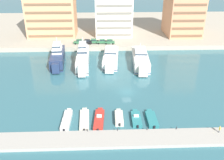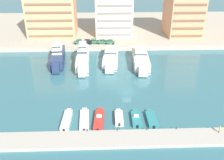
% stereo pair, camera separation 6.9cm
% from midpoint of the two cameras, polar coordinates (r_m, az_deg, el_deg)
% --- Properties ---
extents(ground_plane, '(400.00, 400.00, 0.00)m').
position_cam_midpoint_polar(ground_plane, '(67.66, 3.44, -2.73)').
color(ground_plane, '#336670').
extents(quay_promenade, '(180.00, 70.00, 1.74)m').
position_cam_midpoint_polar(quay_promenade, '(131.68, 0.66, 12.02)').
color(quay_promenade, '#ADA38E').
rests_on(quay_promenade, ground).
extents(pier_dock, '(120.00, 5.12, 0.69)m').
position_cam_midpoint_polar(pier_dock, '(50.89, 5.56, -13.21)').
color(pier_dock, '#A8A399').
rests_on(pier_dock, ground).
extents(yacht_navy_far_left, '(5.69, 19.75, 8.42)m').
position_cam_midpoint_polar(yacht_navy_far_left, '(87.77, -12.29, 5.35)').
color(yacht_navy_far_left, navy).
rests_on(yacht_navy_far_left, ground).
extents(yacht_white_left, '(4.46, 21.19, 8.91)m').
position_cam_midpoint_polar(yacht_white_left, '(84.58, -6.64, 5.15)').
color(yacht_white_left, white).
rests_on(yacht_white_left, ground).
extents(yacht_white_mid_left, '(6.25, 20.09, 6.26)m').
position_cam_midpoint_polar(yacht_white_mid_left, '(86.57, -0.25, 5.20)').
color(yacht_white_mid_left, white).
rests_on(yacht_white_mid_left, ground).
extents(yacht_ivory_center_left, '(6.15, 21.95, 6.53)m').
position_cam_midpoint_polar(yacht_ivory_center_left, '(85.49, 6.57, 4.86)').
color(yacht_ivory_center_left, silver).
rests_on(yacht_ivory_center_left, ground).
extents(motorboat_white_far_left, '(1.95, 8.13, 1.60)m').
position_cam_midpoint_polar(motorboat_white_far_left, '(56.32, -10.27, -8.95)').
color(motorboat_white_far_left, white).
rests_on(motorboat_white_far_left, ground).
extents(motorboat_cream_left, '(2.37, 8.64, 0.82)m').
position_cam_midpoint_polar(motorboat_cream_left, '(56.24, -6.30, -8.94)').
color(motorboat_cream_left, beige).
rests_on(motorboat_cream_left, ground).
extents(motorboat_red_mid_left, '(2.44, 8.47, 1.47)m').
position_cam_midpoint_polar(motorboat_red_mid_left, '(55.72, -2.94, -8.99)').
color(motorboat_red_mid_left, red).
rests_on(motorboat_red_mid_left, ground).
extents(motorboat_cream_center_left, '(1.87, 6.03, 1.07)m').
position_cam_midpoint_polar(motorboat_cream_center_left, '(56.19, 1.64, -8.60)').
color(motorboat_cream_center_left, beige).
rests_on(motorboat_cream_center_left, ground).
extents(motorboat_teal_center, '(2.14, 6.70, 1.24)m').
position_cam_midpoint_polar(motorboat_teal_center, '(56.33, 5.58, -8.76)').
color(motorboat_teal_center, teal).
rests_on(motorboat_teal_center, ground).
extents(motorboat_teal_center_right, '(2.14, 6.94, 0.88)m').
position_cam_midpoint_polar(motorboat_teal_center_right, '(56.67, 9.04, -8.76)').
color(motorboat_teal_center_right, teal).
rests_on(motorboat_teal_center_right, ground).
extents(car_green_far_left, '(4.15, 2.03, 1.80)m').
position_cam_midpoint_polar(car_green_far_left, '(101.88, -7.53, 8.73)').
color(car_green_far_left, '#2D6642').
rests_on(car_green_far_left, quay_promenade).
extents(car_black_left, '(4.13, 1.97, 1.80)m').
position_cam_midpoint_polar(car_black_left, '(101.32, -5.71, 8.73)').
color(car_black_left, black).
rests_on(car_black_left, quay_promenade).
extents(car_green_mid_left, '(4.14, 2.00, 1.80)m').
position_cam_midpoint_polar(car_green_mid_left, '(101.85, -4.19, 8.88)').
color(car_green_mid_left, '#2D6642').
rests_on(car_green_mid_left, quay_promenade).
extents(car_green_center_left, '(4.11, 1.95, 1.80)m').
position_cam_midpoint_polar(car_green_center_left, '(101.38, -2.27, 8.85)').
color(car_green_center_left, '#2D6642').
rests_on(car_green_center_left, quay_promenade).
extents(car_green_center, '(4.18, 2.09, 1.80)m').
position_cam_midpoint_polar(car_green_center, '(100.98, -0.50, 8.80)').
color(car_green_center, '#2D6642').
rests_on(car_green_center, quay_promenade).
extents(apartment_block_far_left, '(20.63, 13.30, 24.90)m').
position_cam_midpoint_polar(apartment_block_far_left, '(113.36, -13.67, 15.46)').
color(apartment_block_far_left, tan).
rests_on(apartment_block_far_left, quay_promenade).
extents(apartment_block_left, '(16.08, 14.66, 23.60)m').
position_cam_midpoint_polar(apartment_block_left, '(113.15, 0.40, 15.81)').
color(apartment_block_left, silver).
rests_on(apartment_block_left, quay_promenade).
extents(apartment_block_mid_left, '(14.47, 17.35, 24.67)m').
position_cam_midpoint_polar(apartment_block_mid_left, '(116.78, 16.09, 15.43)').
color(apartment_block_mid_left, tan).
rests_on(apartment_block_mid_left, quay_promenade).
extents(pedestrian_near_edge, '(0.35, 0.58, 1.58)m').
position_cam_midpoint_polar(pedestrian_near_edge, '(55.51, 23.43, -10.17)').
color(pedestrian_near_edge, '#4C515B').
rests_on(pedestrian_near_edge, pier_dock).
extents(bollard_west, '(0.20, 0.20, 0.61)m').
position_cam_midpoint_polar(bollard_west, '(52.01, -5.56, -11.28)').
color(bollard_west, '#2D2D33').
rests_on(bollard_west, pier_dock).
extents(bollard_west_mid, '(0.20, 0.20, 0.61)m').
position_cam_midpoint_polar(bollard_west_mid, '(51.97, 1.29, -11.18)').
color(bollard_west_mid, '#2D2D33').
rests_on(bollard_west_mid, pier_dock).
extents(bollard_east_mid, '(0.20, 0.20, 0.61)m').
position_cam_midpoint_polar(bollard_east_mid, '(52.64, 8.05, -10.93)').
color(bollard_east_mid, '#2D2D33').
rests_on(bollard_east_mid, pier_dock).
extents(bollard_east, '(0.20, 0.20, 0.61)m').
position_cam_midpoint_polar(bollard_east, '(54.00, 14.55, -10.54)').
color(bollard_east, '#2D2D33').
rests_on(bollard_east, pier_dock).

